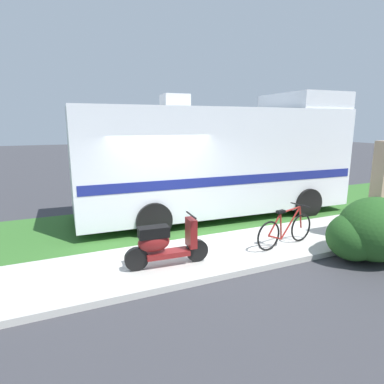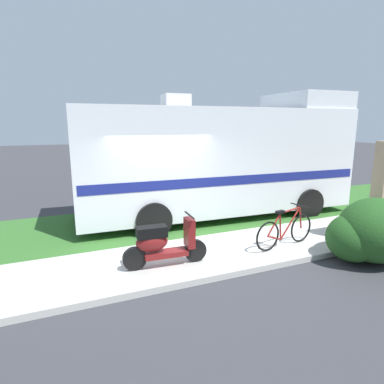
{
  "view_description": "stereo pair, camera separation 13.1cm",
  "coord_description": "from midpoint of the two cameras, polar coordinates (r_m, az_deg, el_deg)",
  "views": [
    {
      "loc": [
        -2.43,
        -6.88,
        2.77
      ],
      "look_at": [
        0.76,
        0.3,
        1.1
      ],
      "focal_mm": 30.31,
      "sensor_mm": 36.0,
      "label": 1
    },
    {
      "loc": [
        -2.31,
        -6.93,
        2.77
      ],
      "look_at": [
        0.76,
        0.3,
        1.1
      ],
      "focal_mm": 30.31,
      "sensor_mm": 36.0,
      "label": 2
    }
  ],
  "objects": [
    {
      "name": "bicycle",
      "position": [
        7.41,
        15.64,
        -6.4
      ],
      "size": [
        1.67,
        0.52,
        0.88
      ],
      "color": "black",
      "rests_on": "ground"
    },
    {
      "name": "pickup_truck_near",
      "position": [
        14.32,
        -1.92,
        4.89
      ],
      "size": [
        5.56,
        2.29,
        1.89
      ],
      "color": "silver",
      "rests_on": "ground"
    },
    {
      "name": "motorhome_rv",
      "position": [
        9.66,
        4.11,
        5.91
      ],
      "size": [
        8.11,
        2.95,
        3.68
      ],
      "color": "silver",
      "rests_on": "ground"
    },
    {
      "name": "bottle_spare",
      "position": [
        8.82,
        26.19,
        -6.0
      ],
      "size": [
        0.07,
        0.07,
        0.26
      ],
      "color": "brown",
      "rests_on": "ground"
    },
    {
      "name": "grass_strip",
      "position": [
        9.15,
        -7.89,
        -5.48
      ],
      "size": [
        24.0,
        3.4,
        0.08
      ],
      "color": "#336628",
      "rests_on": "ground"
    },
    {
      "name": "ground_plane",
      "position": [
        7.81,
        -4.76,
        -8.82
      ],
      "size": [
        80.0,
        80.0,
        0.0
      ],
      "primitive_type": "plane",
      "color": "#38383D"
    },
    {
      "name": "bush_by_porch",
      "position": [
        7.49,
        28.83,
        -6.26
      ],
      "size": [
        1.83,
        1.37,
        1.3
      ],
      "color": "#23511E",
      "rests_on": "ground"
    },
    {
      "name": "sidewalk",
      "position": [
        6.74,
        -1.32,
        -11.69
      ],
      "size": [
        24.0,
        2.0,
        0.12
      ],
      "color": "beige",
      "rests_on": "ground"
    },
    {
      "name": "scooter",
      "position": [
        6.15,
        -5.53,
        -8.95
      ],
      "size": [
        1.63,
        0.5,
        0.97
      ],
      "color": "black",
      "rests_on": "ground"
    }
  ]
}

